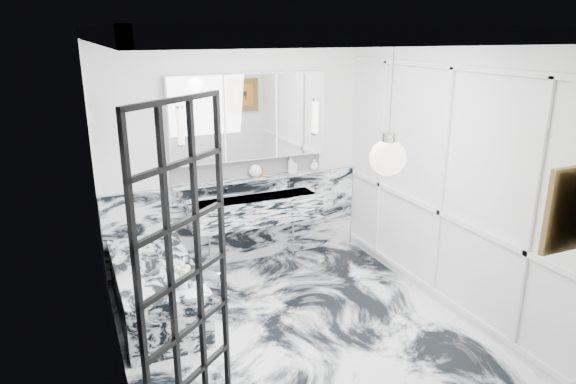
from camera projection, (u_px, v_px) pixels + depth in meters
name	position (u px, v px, depth m)	size (l,w,h in m)	color
floor	(298.00, 332.00, 4.94)	(3.60, 3.60, 0.00)	white
ceiling	(300.00, 27.00, 4.10)	(3.60, 3.60, 0.00)	white
wall_back	(236.00, 152.00, 6.09)	(3.60, 3.60, 0.00)	white
wall_front	(431.00, 281.00, 2.94)	(3.60, 3.60, 0.00)	white
wall_left	(109.00, 220.00, 3.90)	(3.60, 3.60, 0.00)	white
wall_right	(444.00, 175.00, 5.13)	(3.60, 3.60, 0.00)	white
marble_clad_back	(238.00, 221.00, 6.33)	(3.18, 0.05, 1.05)	white
marble_clad_left	(112.00, 227.00, 3.93)	(0.02, 3.56, 2.68)	white
panel_molding	(442.00, 184.00, 5.15)	(0.03, 3.40, 2.30)	white
soap_bottle_a	(291.00, 164.00, 6.33)	(0.08, 0.08, 0.22)	#8C5919
soap_bottle_b	(293.00, 166.00, 6.35)	(0.08, 0.08, 0.17)	#4C4C51
soap_bottle_c	(314.00, 165.00, 6.46)	(0.11, 0.11, 0.14)	silver
face_pot	(255.00, 171.00, 6.16)	(0.16, 0.16, 0.16)	white
amber_bottle	(262.00, 172.00, 6.20)	(0.04, 0.04, 0.10)	#8C5919
flower_vase	(183.00, 283.00, 4.61)	(0.08, 0.08, 0.12)	silver
crittall_door	(186.00, 278.00, 3.45)	(0.88, 0.04, 2.37)	black
pendant_light	(388.00, 158.00, 3.49)	(0.25, 0.25, 0.25)	white
trough_sink	(256.00, 210.00, 6.13)	(1.60, 0.45, 0.30)	silver
ledge	(250.00, 179.00, 6.17)	(1.90, 0.14, 0.04)	silver
subway_tile	(248.00, 167.00, 6.19)	(1.90, 0.03, 0.23)	white
mirror_cabinet	(249.00, 117.00, 5.95)	(1.90, 0.16, 1.00)	white
sconce_left	(181.00, 127.00, 5.57)	(0.07, 0.07, 0.40)	white
sconce_right	(316.00, 117.00, 6.20)	(0.07, 0.07, 0.40)	white
bathtub	(156.00, 289.00, 5.19)	(0.75, 1.65, 0.55)	silver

